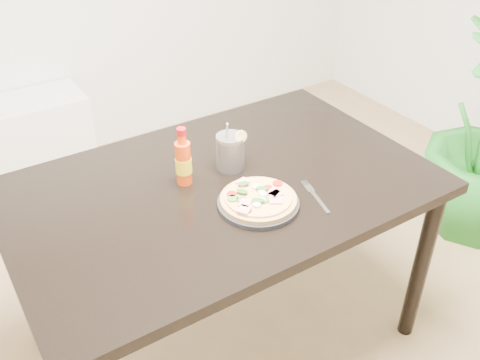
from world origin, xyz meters
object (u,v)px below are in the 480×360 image
plate (258,203)px  hot_sauce_bottle (183,162)px  dining_table (221,203)px  pizza (258,198)px  fork (315,195)px  cola_cup (230,153)px

plate → hot_sauce_bottle: size_ratio=1.26×
hot_sauce_bottle → dining_table: bearing=-34.3°
pizza → hot_sauce_bottle: size_ratio=1.17×
fork → dining_table: bearing=147.3°
hot_sauce_bottle → plate: bearing=-60.8°
pizza → dining_table: bearing=101.2°
pizza → fork: size_ratio=1.29×
dining_table → pizza: bearing=-78.8°
fork → cola_cup: bearing=129.2°
plate → cola_cup: (0.04, 0.24, 0.05)m
cola_cup → fork: size_ratio=1.00×
plate → cola_cup: bearing=79.6°
plate → fork: (0.18, -0.06, -0.01)m
plate → cola_cup: 0.25m
cola_cup → fork: (0.14, -0.29, -0.06)m
dining_table → cola_cup: 0.18m
pizza → fork: pizza is taller
cola_cup → fork: cola_cup is taller
dining_table → plate: (0.03, -0.17, 0.09)m
hot_sauce_bottle → cola_cup: 0.18m
cola_cup → fork: bearing=-64.7°
cola_cup → hot_sauce_bottle: bearing=178.8°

